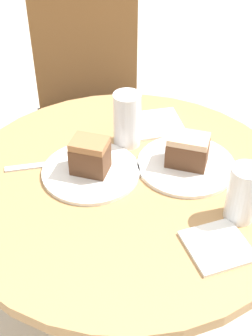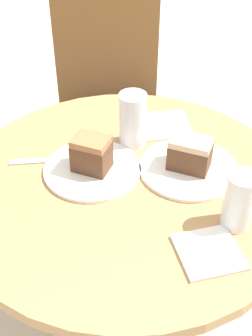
% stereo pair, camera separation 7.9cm
% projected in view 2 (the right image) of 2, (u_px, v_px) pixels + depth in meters
% --- Properties ---
extents(table, '(0.83, 0.83, 0.77)m').
position_uv_depth(table, '(126.00, 237.00, 1.26)').
color(table, tan).
rests_on(table, ground_plane).
extents(chair, '(0.47, 0.44, 0.92)m').
position_uv_depth(chair, '(109.00, 111.00, 1.94)').
color(chair, brown).
rests_on(chair, ground_plane).
extents(plate_near, '(0.24, 0.24, 0.01)m').
position_uv_depth(plate_near, '(92.00, 169.00, 1.16)').
color(plate_near, white).
rests_on(plate_near, table).
extents(plate_far, '(0.25, 0.25, 0.01)m').
position_uv_depth(plate_far, '(188.00, 168.00, 1.16)').
color(plate_far, white).
rests_on(plate_far, table).
extents(cake_slice_near, '(0.11, 0.10, 0.09)m').
position_uv_depth(cake_slice_near, '(91.00, 154.00, 1.13)').
color(cake_slice_near, brown).
rests_on(cake_slice_near, plate_near).
extents(cake_slice_far, '(0.12, 0.11, 0.08)m').
position_uv_depth(cake_slice_far, '(190.00, 154.00, 1.13)').
color(cake_slice_far, brown).
rests_on(cake_slice_far, plate_far).
extents(glass_lemonade, '(0.07, 0.07, 0.13)m').
position_uv_depth(glass_lemonade, '(239.00, 203.00, 0.98)').
color(glass_lemonade, silver).
rests_on(glass_lemonade, table).
extents(glass_water, '(0.07, 0.07, 0.15)m').
position_uv_depth(glass_water, '(133.00, 123.00, 1.21)').
color(glass_water, silver).
rests_on(glass_water, table).
extents(napkin_stack, '(0.14, 0.14, 0.01)m').
position_uv_depth(napkin_stack, '(165.00, 126.00, 1.31)').
color(napkin_stack, white).
rests_on(napkin_stack, table).
extents(fork, '(0.15, 0.03, 0.00)m').
position_uv_depth(fork, '(39.00, 161.00, 1.19)').
color(fork, silver).
rests_on(fork, table).
extents(napkin_side, '(0.14, 0.14, 0.01)m').
position_uv_depth(napkin_side, '(209.00, 252.00, 0.95)').
color(napkin_side, white).
rests_on(napkin_side, table).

